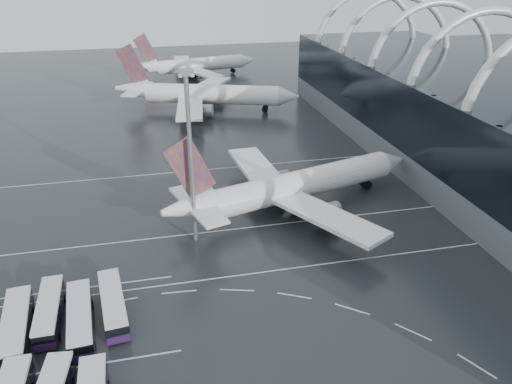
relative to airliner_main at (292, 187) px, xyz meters
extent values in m
plane|color=black|center=(-14.18, -17.43, -4.54)|extent=(420.00, 420.00, 0.00)
cube|color=#57595C|center=(47.82, 2.57, -1.54)|extent=(42.00, 160.00, 6.00)
torus|color=silver|center=(43.82, 10.57, 13.46)|extent=(33.80, 1.80, 33.80)
torus|color=silver|center=(43.82, 29.57, 13.46)|extent=(33.80, 1.80, 33.80)
torus|color=silver|center=(43.82, 48.57, 13.46)|extent=(33.80, 1.80, 33.80)
torus|color=silver|center=(43.82, 67.57, 13.46)|extent=(33.80, 1.80, 33.80)
cube|color=beige|center=(-14.18, -19.43, -4.53)|extent=(120.00, 0.25, 0.01)
cube|color=beige|center=(-14.18, -5.43, -4.53)|extent=(120.00, 0.25, 0.01)
cube|color=beige|center=(-14.18, 22.57, -4.53)|extent=(120.00, 0.25, 0.01)
cube|color=beige|center=(-38.18, -33.43, -4.53)|extent=(28.00, 0.25, 0.01)
cube|color=beige|center=(-38.18, -17.43, -4.53)|extent=(28.00, 0.25, 0.01)
cylinder|color=white|center=(2.62, 0.78, 0.17)|extent=(38.46, 16.09, 5.35)
cone|color=white|center=(23.74, 7.04, 0.17)|extent=(6.83, 6.70, 5.35)
cone|color=white|center=(-20.27, -6.01, 1.09)|extent=(10.37, 7.75, 5.35)
cube|color=#481867|center=(-19.39, -5.75, 7.92)|extent=(8.68, 3.06, 11.34)
cube|color=white|center=(-18.50, -5.49, 1.09)|extent=(8.70, 17.10, 0.46)
cube|color=white|center=(2.36, -11.33, -0.39)|extent=(16.69, 23.35, 0.74)
cube|color=white|center=(-4.20, 10.78, -0.39)|extent=(8.26, 23.50, 0.74)
cylinder|color=slate|center=(4.09, -7.45, -2.05)|extent=(5.76, 4.45, 3.14)
cylinder|color=slate|center=(-0.63, 8.47, -2.05)|extent=(5.76, 4.45, 3.14)
cube|color=black|center=(-0.92, -0.27, -3.52)|extent=(12.29, 8.81, 2.03)
cylinder|color=white|center=(-5.01, 68.91, 0.62)|extent=(40.49, 18.93, 5.87)
cone|color=white|center=(17.14, 61.22, 0.62)|extent=(7.66, 7.54, 5.87)
cone|color=white|center=(-29.08, 77.26, 1.64)|extent=(11.49, 8.87, 5.87)
cube|color=#481867|center=(-28.12, 76.93, 9.13)|extent=(9.41, 3.77, 12.45)
cube|color=white|center=(-27.16, 76.60, 1.64)|extent=(10.28, 18.71, 0.51)
cube|color=white|center=(-12.99, 58.28, 0.02)|extent=(10.18, 26.00, 0.81)
cube|color=white|center=(-4.69, 82.19, 0.02)|extent=(19.16, 25.33, 0.81)
cylinder|color=slate|center=(-8.95, 60.63, -1.81)|extent=(6.39, 5.08, 3.44)
cylinder|color=slate|center=(-2.98, 77.85, -1.81)|extent=(6.39, 5.08, 3.44)
cube|color=black|center=(-8.84, 70.24, -3.43)|extent=(13.60, 10.11, 2.23)
cylinder|color=white|center=(-2.57, 118.03, 0.05)|extent=(35.34, 12.11, 5.22)
cone|color=white|center=(17.22, 122.06, 0.05)|extent=(6.34, 6.20, 5.22)
cone|color=white|center=(-24.13, 113.63, 0.95)|extent=(9.86, 6.91, 5.22)
cube|color=#481867|center=(-23.25, 113.81, 7.61)|extent=(8.61, 2.26, 11.07)
cube|color=white|center=(-22.37, 113.99, 0.95)|extent=(7.21, 16.69, 0.45)
cube|color=white|center=(-3.85, 106.28, -0.49)|extent=(14.76, 23.15, 0.72)
cube|color=white|center=(-8.35, 128.34, -0.49)|extent=(6.49, 22.56, 0.72)
cylinder|color=slate|center=(-1.83, 109.91, -2.11)|extent=(5.46, 3.99, 3.06)
cylinder|color=slate|center=(-5.07, 125.79, -2.11)|extent=(5.46, 3.99, 3.06)
cube|color=black|center=(-6.10, 117.31, -3.55)|extent=(11.74, 7.80, 1.98)
cube|color=#2B1239|center=(-44.08, -26.62, -3.61)|extent=(4.28, 13.64, 1.14)
cube|color=black|center=(-44.08, -26.62, -2.37)|extent=(4.32, 13.38, 1.34)
cube|color=silver|center=(-44.08, -26.62, -1.47)|extent=(4.28, 13.64, 0.46)
cylinder|color=black|center=(-42.24, -30.75, -4.02)|extent=(0.46, 1.06, 1.03)
cylinder|color=black|center=(-45.10, -31.03, -4.02)|extent=(0.46, 1.06, 1.03)
cylinder|color=black|center=(-43.07, -22.21, -4.02)|extent=(0.46, 1.06, 1.03)
cylinder|color=black|center=(-45.93, -22.48, -4.02)|extent=(0.46, 1.06, 1.03)
cube|color=#2B1239|center=(-40.53, -24.04, -3.68)|extent=(3.10, 12.43, 1.05)
cube|color=black|center=(-40.53, -24.04, -2.54)|extent=(3.15, 12.19, 1.24)
cube|color=silver|center=(-40.53, -24.04, -1.71)|extent=(3.10, 12.43, 0.43)
cylinder|color=black|center=(-39.10, -27.96, -4.06)|extent=(0.36, 0.96, 0.95)
cylinder|color=black|center=(-41.74, -28.03, -4.06)|extent=(0.36, 0.96, 0.95)
cylinder|color=black|center=(-39.32, -20.05, -4.06)|extent=(0.36, 0.96, 0.95)
cylinder|color=black|center=(-41.96, -20.12, -4.06)|extent=(0.36, 0.96, 0.95)
cube|color=#2B1239|center=(-36.40, -26.68, -3.63)|extent=(4.19, 13.41, 1.12)
cube|color=black|center=(-36.40, -26.68, -2.41)|extent=(4.22, 13.15, 1.32)
cube|color=silver|center=(-36.40, -26.68, -1.52)|extent=(4.19, 13.41, 0.46)
cylinder|color=black|center=(-34.59, -30.74, -4.03)|extent=(0.45, 1.04, 1.01)
cylinder|color=black|center=(-37.40, -31.02, -4.03)|extent=(0.45, 1.04, 1.01)
cylinder|color=black|center=(-35.40, -22.35, -4.03)|extent=(0.45, 1.04, 1.01)
cylinder|color=black|center=(-38.21, -22.62, -4.03)|extent=(0.45, 1.04, 1.01)
cube|color=#2B1239|center=(-32.37, -24.49, -3.66)|extent=(4.37, 13.01, 1.08)
cube|color=black|center=(-32.37, -24.49, -2.48)|extent=(4.40, 12.77, 1.28)
cube|color=silver|center=(-32.37, -24.49, -1.62)|extent=(4.37, 13.01, 0.44)
cylinder|color=black|center=(-30.52, -28.38, -4.05)|extent=(0.46, 1.02, 0.98)
cylinder|color=black|center=(-33.23, -28.71, -4.05)|extent=(0.46, 1.02, 0.98)
cylinder|color=black|center=(-31.51, -20.27, -4.05)|extent=(0.46, 1.02, 0.98)
cylinder|color=black|center=(-34.22, -20.61, -4.05)|extent=(0.46, 1.02, 0.98)
cylinder|color=black|center=(-36.72, -36.27, -4.06)|extent=(0.44, 1.00, 0.96)
cylinder|color=gray|center=(-19.32, -7.37, 9.55)|extent=(0.70, 0.70, 28.17)
cube|color=gray|center=(-19.32, -7.37, 23.94)|extent=(2.21, 2.21, 0.80)
cube|color=silver|center=(-19.32, -7.37, 23.63)|extent=(2.01, 2.01, 0.40)
cube|color=gold|center=(2.83, 3.03, -3.87)|extent=(2.47, 1.46, 1.35)
cube|color=slate|center=(14.46, 14.06, -3.87)|extent=(2.46, 1.45, 1.34)
cube|color=slate|center=(14.99, 10.54, -3.86)|extent=(2.49, 1.47, 1.36)
cube|color=gold|center=(-0.78, 10.92, -3.88)|extent=(2.41, 1.42, 1.31)
camera|label=1|loc=(-25.70, -81.25, 39.64)|focal=35.00mm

